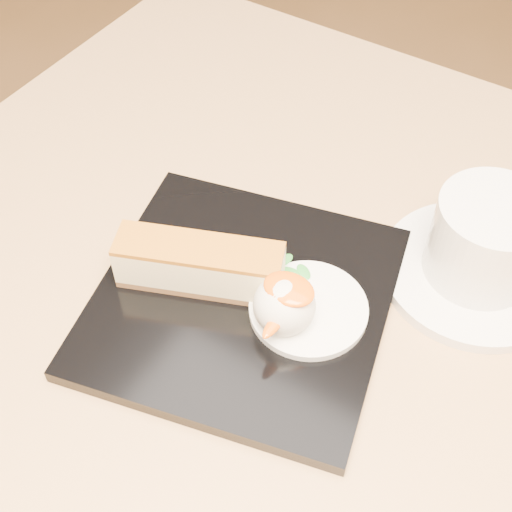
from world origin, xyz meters
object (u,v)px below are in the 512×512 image
Objects in this scene: dessert_plate at (242,301)px; coffee_cup at (490,238)px; cheesecake at (200,265)px; table at (283,446)px; ice_cream_scoop at (284,305)px; saucer at (474,272)px.

dessert_plate is 1.96× the size of coffee_cup.
coffee_cup is (0.18, 0.13, 0.01)m from cheesecake.
cheesecake is at bearing 171.03° from table.
cheesecake reaches higher than table.
table is at bearing -141.82° from coffee_cup.
table is 0.19m from ice_cream_scoop.
saucer is at bearing 51.93° from ice_cream_scoop.
table is 5.33× the size of saucer.
table is 7.11× the size of coffee_cup.
ice_cream_scoop is 0.17m from saucer.
dessert_plate is 1.47× the size of saucer.
dessert_plate reaches higher than saucer.
saucer is at bearing 14.37° from cheesecake.
saucer is at bearing 41.39° from dessert_plate.
dessert_plate reaches higher than table.
dessert_plate is (-0.05, 0.02, 0.16)m from table.
table is 0.26m from coffee_cup.
coffee_cup reaches higher than ice_cream_scoop.
ice_cream_scoop is at bearing -21.95° from cheesecake.
coffee_cup is (0.14, 0.13, 0.04)m from dessert_plate.
table is at bearing -46.13° from ice_cream_scoop.
ice_cream_scoop is 0.17m from coffee_cup.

